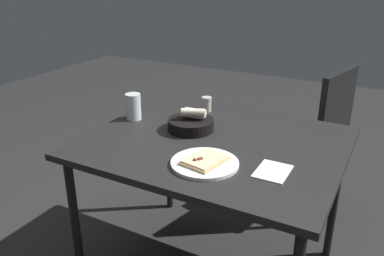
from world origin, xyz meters
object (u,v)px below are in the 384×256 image
Objects in this scene: chair_near at (315,133)px; pizza_plate at (205,162)px; dining_table at (214,152)px; bread_basket at (191,123)px; beer_glass at (133,108)px; pepper_shaker at (207,105)px.

pizza_plate is at bearing -11.36° from chair_near.
dining_table is 4.16× the size of pizza_plate.
dining_table is 5.11× the size of bread_basket.
chair_near reaches higher than bread_basket.
dining_table is 8.39× the size of beer_glass.
beer_glass is 0.40m from pepper_shaker.
chair_near is at bearing 150.98° from bread_basket.
pizza_plate is 0.63m from pepper_shaker.
chair_near is at bearing 161.13° from dining_table.
pepper_shaker is at bearing 135.76° from beer_glass.
chair_near is (-1.08, 0.22, -0.23)m from pizza_plate.
chair_near is at bearing 168.64° from pizza_plate.
pizza_plate is at bearing 25.75° from pepper_shaker.
pizza_plate is 1.13m from chair_near.
pizza_plate is (0.24, 0.07, 0.07)m from dining_table.
dining_table is 1.21× the size of chair_near.
chair_near is (-0.80, 0.76, -0.28)m from beer_glass.
pepper_shaker is (-0.32, -0.20, 0.10)m from dining_table.
beer_glass is at bearing -43.72° from chair_near.
pepper_shaker is at bearing -154.25° from pizza_plate.
beer_glass is (-0.28, -0.55, 0.05)m from pizza_plate.
dining_table is 0.90m from chair_near.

